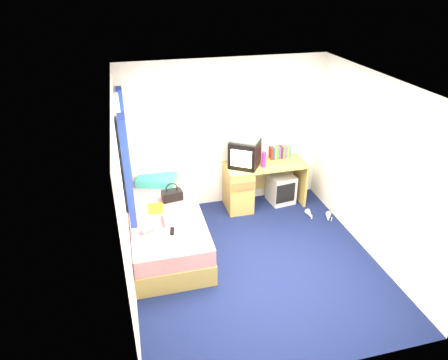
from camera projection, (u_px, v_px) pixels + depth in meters
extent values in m
plane|color=#0C1438|center=(256.00, 263.00, 5.39)|extent=(3.40, 3.40, 0.00)
plane|color=white|center=(264.00, 87.00, 4.27)|extent=(3.40, 3.40, 0.00)
plane|color=silver|center=(225.00, 135.00, 6.29)|extent=(3.20, 0.00, 3.20)
plane|color=silver|center=(324.00, 278.00, 3.38)|extent=(3.20, 0.00, 3.20)
plane|color=silver|center=(124.00, 202.00, 4.48)|extent=(0.00, 3.40, 3.40)
plane|color=silver|center=(376.00, 171.00, 5.18)|extent=(0.00, 3.40, 3.40)
cube|color=tan|center=(167.00, 236.00, 5.68)|extent=(1.00, 2.00, 0.30)
cube|color=olive|center=(207.00, 247.00, 5.45)|extent=(0.02, 0.70, 0.18)
cube|color=silver|center=(166.00, 220.00, 5.56)|extent=(0.98, 1.98, 0.24)
cube|color=blue|center=(157.00, 180.00, 6.23)|extent=(0.68, 0.55, 0.13)
cube|color=tan|center=(266.00, 165.00, 6.40)|extent=(1.30, 0.55, 0.03)
cube|color=tan|center=(238.00, 189.00, 6.48)|extent=(0.40, 0.52, 0.72)
cube|color=tan|center=(300.00, 181.00, 6.71)|extent=(0.04, 0.52, 0.72)
cube|color=tan|center=(274.00, 172.00, 6.80)|extent=(0.78, 0.03, 0.55)
cube|color=silver|center=(281.00, 188.00, 6.72)|extent=(0.44, 0.44, 0.49)
cube|color=black|center=(245.00, 154.00, 6.23)|extent=(0.58, 0.57, 0.43)
cube|color=beige|center=(241.00, 159.00, 6.06)|extent=(0.28, 0.19, 0.27)
cube|color=silver|center=(245.00, 138.00, 6.11)|extent=(0.50, 0.47, 0.08)
cube|color=maroon|center=(271.00, 153.00, 6.53)|extent=(0.03, 0.13, 0.20)
cube|color=navy|center=(273.00, 153.00, 6.54)|extent=(0.03, 0.13, 0.20)
cube|color=gold|center=(275.00, 153.00, 6.55)|extent=(0.03, 0.13, 0.20)
cube|color=#337F33|center=(277.00, 152.00, 6.55)|extent=(0.03, 0.13, 0.20)
cube|color=#7F337F|center=(279.00, 152.00, 6.56)|extent=(0.03, 0.13, 0.20)
cube|color=#262626|center=(281.00, 152.00, 6.57)|extent=(0.03, 0.13, 0.20)
cube|color=#B26633|center=(283.00, 152.00, 6.58)|extent=(0.03, 0.13, 0.20)
cube|color=#4C4C99|center=(285.00, 152.00, 6.58)|extent=(0.03, 0.13, 0.20)
cube|color=olive|center=(287.00, 151.00, 6.59)|extent=(0.03, 0.13, 0.20)
cube|color=#337272|center=(289.00, 151.00, 6.60)|extent=(0.03, 0.13, 0.20)
cube|color=black|center=(286.00, 153.00, 6.61)|extent=(0.03, 0.12, 0.14)
cylinder|color=#F22285|center=(264.00, 160.00, 6.25)|extent=(0.10, 0.10, 0.24)
cylinder|color=silver|center=(254.00, 160.00, 6.35)|extent=(0.05, 0.05, 0.16)
cube|color=black|center=(172.00, 195.00, 5.78)|extent=(0.31, 0.20, 0.14)
torus|color=black|center=(172.00, 189.00, 5.73)|extent=(0.18, 0.04, 0.18)
cube|color=white|center=(177.00, 217.00, 5.30)|extent=(0.34, 0.29, 0.11)
cube|color=yellow|center=(156.00, 208.00, 5.59)|extent=(0.22, 0.29, 0.01)
cylinder|color=silver|center=(149.00, 229.00, 5.10)|extent=(0.21, 0.14, 0.07)
cube|color=yellow|center=(171.00, 238.00, 4.98)|extent=(0.21, 0.18, 0.01)
cube|color=black|center=(172.00, 231.00, 5.10)|extent=(0.08, 0.17, 0.02)
cube|color=silver|center=(121.00, 150.00, 5.14)|extent=(0.02, 0.90, 1.10)
cube|color=white|center=(116.00, 106.00, 4.87)|extent=(0.06, 1.06, 0.08)
cube|color=white|center=(127.00, 190.00, 5.42)|extent=(0.06, 1.06, 0.08)
cube|color=navy|center=(128.00, 173.00, 4.67)|extent=(0.08, 0.24, 1.40)
cube|color=navy|center=(124.00, 137.00, 5.68)|extent=(0.08, 0.24, 1.40)
cone|color=white|center=(310.00, 215.00, 6.38)|extent=(0.10, 0.22, 0.09)
cone|color=white|center=(328.00, 217.00, 6.31)|extent=(0.18, 0.24, 0.09)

